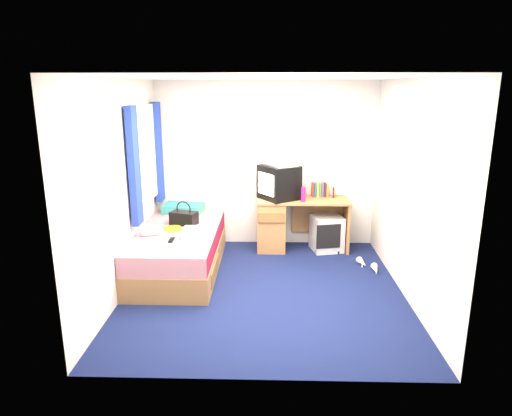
{
  "coord_description": "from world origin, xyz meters",
  "views": [
    {
      "loc": [
        0.05,
        -4.92,
        2.31
      ],
      "look_at": [
        -0.11,
        0.7,
        0.81
      ],
      "focal_mm": 32.0,
      "sensor_mm": 36.0,
      "label": 1
    }
  ],
  "objects_px": {
    "storage_cube": "(327,233)",
    "colour_swatch_fan": "(182,243)",
    "vcr": "(279,162)",
    "magazine": "(173,229)",
    "pillow": "(183,208)",
    "remote_control": "(171,240)",
    "towel": "(197,233)",
    "white_heels": "(369,266)",
    "desk": "(283,222)",
    "aerosol_can": "(291,193)",
    "handbag": "(184,218)",
    "crt_tv": "(279,182)",
    "pink_water_bottle": "(303,195)",
    "water_bottle": "(151,233)",
    "picture_frame": "(333,192)",
    "bed": "(179,250)"
  },
  "relations": [
    {
      "from": "picture_frame",
      "to": "magazine",
      "type": "relative_size",
      "value": 0.5
    },
    {
      "from": "handbag",
      "to": "water_bottle",
      "type": "relative_size",
      "value": 1.93
    },
    {
      "from": "vcr",
      "to": "pink_water_bottle",
      "type": "xyz_separation_m",
      "value": [
        0.34,
        -0.16,
        -0.43
      ]
    },
    {
      "from": "storage_cube",
      "to": "remote_control",
      "type": "bearing_deg",
      "value": -161.17
    },
    {
      "from": "desk",
      "to": "crt_tv",
      "type": "height_order",
      "value": "crt_tv"
    },
    {
      "from": "vcr",
      "to": "towel",
      "type": "distance_m",
      "value": 1.66
    },
    {
      "from": "pillow",
      "to": "remote_control",
      "type": "height_order",
      "value": "pillow"
    },
    {
      "from": "pillow",
      "to": "water_bottle",
      "type": "bearing_deg",
      "value": -100.95
    },
    {
      "from": "bed",
      "to": "vcr",
      "type": "distance_m",
      "value": 1.85
    },
    {
      "from": "vcr",
      "to": "pink_water_bottle",
      "type": "bearing_deg",
      "value": 33.13
    },
    {
      "from": "desk",
      "to": "water_bottle",
      "type": "height_order",
      "value": "desk"
    },
    {
      "from": "bed",
      "to": "towel",
      "type": "bearing_deg",
      "value": -43.78
    },
    {
      "from": "vcr",
      "to": "magazine",
      "type": "height_order",
      "value": "vcr"
    },
    {
      "from": "bed",
      "to": "water_bottle",
      "type": "relative_size",
      "value": 10.0
    },
    {
      "from": "desk",
      "to": "vcr",
      "type": "bearing_deg",
      "value": 176.85
    },
    {
      "from": "water_bottle",
      "to": "colour_swatch_fan",
      "type": "xyz_separation_m",
      "value": [
        0.44,
        -0.28,
        -0.03
      ]
    },
    {
      "from": "storage_cube",
      "to": "towel",
      "type": "bearing_deg",
      "value": -160.72
    },
    {
      "from": "handbag",
      "to": "towel",
      "type": "xyz_separation_m",
      "value": [
        0.25,
        -0.52,
        -0.04
      ]
    },
    {
      "from": "towel",
      "to": "white_heels",
      "type": "height_order",
      "value": "towel"
    },
    {
      "from": "desk",
      "to": "pink_water_bottle",
      "type": "height_order",
      "value": "pink_water_bottle"
    },
    {
      "from": "vcr",
      "to": "towel",
      "type": "bearing_deg",
      "value": -72.86
    },
    {
      "from": "water_bottle",
      "to": "magazine",
      "type": "bearing_deg",
      "value": 49.71
    },
    {
      "from": "crt_tv",
      "to": "colour_swatch_fan",
      "type": "height_order",
      "value": "crt_tv"
    },
    {
      "from": "remote_control",
      "to": "white_heels",
      "type": "height_order",
      "value": "remote_control"
    },
    {
      "from": "picture_frame",
      "to": "remote_control",
      "type": "xyz_separation_m",
      "value": [
        -2.09,
        -1.4,
        -0.27
      ]
    },
    {
      "from": "aerosol_can",
      "to": "water_bottle",
      "type": "relative_size",
      "value": 0.82
    },
    {
      "from": "desk",
      "to": "remote_control",
      "type": "distance_m",
      "value": 1.87
    },
    {
      "from": "picture_frame",
      "to": "handbag",
      "type": "height_order",
      "value": "picture_frame"
    },
    {
      "from": "pink_water_bottle",
      "to": "magazine",
      "type": "relative_size",
      "value": 0.7
    },
    {
      "from": "picture_frame",
      "to": "towel",
      "type": "height_order",
      "value": "picture_frame"
    },
    {
      "from": "colour_swatch_fan",
      "to": "remote_control",
      "type": "height_order",
      "value": "remote_control"
    },
    {
      "from": "colour_swatch_fan",
      "to": "white_heels",
      "type": "distance_m",
      "value": 2.45
    },
    {
      "from": "towel",
      "to": "water_bottle",
      "type": "height_order",
      "value": "towel"
    },
    {
      "from": "desk",
      "to": "magazine",
      "type": "distance_m",
      "value": 1.66
    },
    {
      "from": "aerosol_can",
      "to": "handbag",
      "type": "relative_size",
      "value": 0.43
    },
    {
      "from": "bed",
      "to": "desk",
      "type": "height_order",
      "value": "desk"
    },
    {
      "from": "crt_tv",
      "to": "handbag",
      "type": "relative_size",
      "value": 1.69
    },
    {
      "from": "desk",
      "to": "picture_frame",
      "type": "distance_m",
      "value": 0.84
    },
    {
      "from": "desk",
      "to": "white_heels",
      "type": "distance_m",
      "value": 1.38
    },
    {
      "from": "picture_frame",
      "to": "colour_swatch_fan",
      "type": "xyz_separation_m",
      "value": [
        -1.95,
        -1.5,
        -0.27
      ]
    },
    {
      "from": "storage_cube",
      "to": "vcr",
      "type": "xyz_separation_m",
      "value": [
        -0.7,
        0.06,
        1.02
      ]
    },
    {
      "from": "aerosol_can",
      "to": "magazine",
      "type": "relative_size",
      "value": 0.59
    },
    {
      "from": "storage_cube",
      "to": "colour_swatch_fan",
      "type": "distance_m",
      "value": 2.29
    },
    {
      "from": "desk",
      "to": "aerosol_can",
      "type": "height_order",
      "value": "aerosol_can"
    },
    {
      "from": "remote_control",
      "to": "towel",
      "type": "bearing_deg",
      "value": 28.81
    },
    {
      "from": "bed",
      "to": "white_heels",
      "type": "height_order",
      "value": "bed"
    },
    {
      "from": "vcr",
      "to": "water_bottle",
      "type": "height_order",
      "value": "vcr"
    },
    {
      "from": "magazine",
      "to": "colour_swatch_fan",
      "type": "bearing_deg",
      "value": -69.03
    },
    {
      "from": "vcr",
      "to": "colour_swatch_fan",
      "type": "bearing_deg",
      "value": -70.64
    },
    {
      "from": "white_heels",
      "to": "magazine",
      "type": "bearing_deg",
      "value": -178.57
    }
  ]
}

